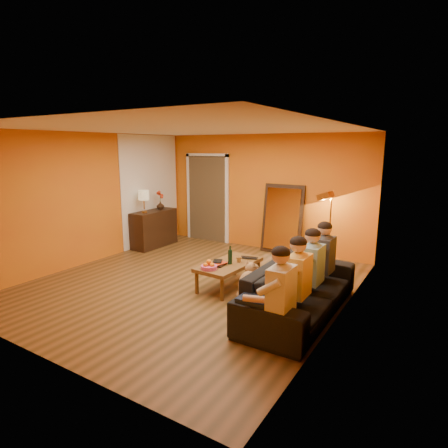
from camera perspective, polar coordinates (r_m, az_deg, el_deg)
The scene contains 27 objects.
room_shell at distance 6.53m, azimuth -3.22°, elevation 2.71°, with size 5.00×5.50×2.60m.
white_accent at distance 9.15m, azimuth -11.11°, elevation 5.08°, with size 0.02×1.90×2.58m, color white.
doorway_recess at distance 9.41m, azimuth -2.14°, elevation 3.94°, with size 1.06×0.30×2.10m, color #3F2D19.
door_jamb_left at distance 9.65m, azimuth -5.36°, elevation 4.08°, with size 0.08×0.06×2.20m, color white.
door_jamb_right at distance 9.01m, azimuth 0.46°, elevation 3.60°, with size 0.08×0.06×2.20m, color white.
door_header at distance 9.23m, azimuth -2.61°, elevation 10.45°, with size 1.22×0.06×0.08m, color white.
mirror_frame at distance 8.32m, azimuth 8.91°, elevation 0.76°, with size 0.92×0.06×1.52m, color black.
mirror_glass at distance 8.29m, azimuth 8.80°, elevation 0.72°, with size 0.78×0.02×1.36m, color white.
sideboard at distance 8.98m, azimuth -10.60°, elevation -0.68°, with size 0.44×1.18×0.85m, color black.
table_lamp at distance 8.65m, azimuth -12.10°, elevation 3.36°, with size 0.24×0.24×0.51m, color beige, non-canonical shape.
sofa at distance 5.44m, azimuth 11.53°, elevation -9.68°, with size 0.95×2.43×0.71m, color black.
coffee_table at distance 6.34m, azimuth 0.77°, elevation -7.73°, with size 0.62×1.22×0.42m, color brown, non-canonical shape.
floor_lamp at distance 7.60m, azimuth 15.80°, elevation -0.89°, with size 0.30×0.24×1.44m, color #B38034, non-canonical shape.
dog at distance 5.77m, azimuth 3.84°, elevation -8.80°, with size 0.33×0.51×0.60m, color #9A7445, non-canonical shape.
person_far_left at distance 4.44m, azimuth 8.69°, elevation -11.07°, with size 0.70×0.44×1.22m, color beige, non-canonical shape.
person_mid_left at distance 4.92m, azimuth 11.24°, elevation -8.86°, with size 0.70×0.44×1.22m, color #E5B24C, non-canonical shape.
person_mid_right at distance 5.41m, azimuth 13.31°, elevation -7.04°, with size 0.70×0.44×1.22m, color #7FABC4, non-canonical shape.
person_far_right at distance 5.91m, azimuth 15.02°, elevation -5.51°, with size 0.70×0.44×1.22m, color #323337, non-canonical shape.
fruit_bowl at distance 5.94m, azimuth -2.30°, elevation -6.14°, with size 0.26×0.26×0.16m, color #D34A85, non-canonical shape.
wine_bottle at distance 6.16m, azimuth 0.94°, elevation -4.74°, with size 0.07×0.07×0.31m, color black.
tumbler at distance 6.30m, azimuth 2.28°, elevation -5.42°, with size 0.10×0.10×0.09m, color #B27F3F.
laptop at distance 6.48m, azimuth 3.75°, elevation -5.26°, with size 0.30×0.19×0.02m, color black.
book_lower at distance 6.20m, azimuth -1.62°, elevation -6.01°, with size 0.20×0.27×0.03m, color black.
book_mid at distance 6.19m, azimuth -1.49°, elevation -5.80°, with size 0.19×0.26×0.02m, color red.
book_upper at distance 6.18m, azimuth -1.67°, elevation -5.67°, with size 0.15×0.20×0.02m, color black.
vase at distance 9.07m, azimuth -9.67°, elevation 2.81°, with size 0.18×0.18×0.19m, color black.
flowers at distance 9.03m, azimuth -9.72°, elevation 4.38°, with size 0.17×0.17×0.45m, color red, non-canonical shape.
Camera 1 is at (3.70, -4.92, 2.32)m, focal length 30.00 mm.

